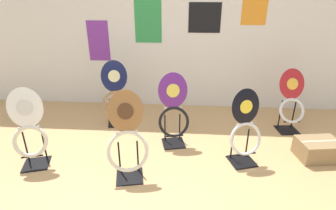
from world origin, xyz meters
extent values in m
plane|color=tan|center=(0.00, 0.00, 0.00)|extent=(14.00, 14.00, 0.00)
cube|color=silver|center=(0.00, 2.39, 1.30)|extent=(8.00, 0.06, 2.60)
cube|color=orange|center=(1.09, 2.36, 1.68)|extent=(0.37, 0.01, 0.62)
cube|color=purple|center=(-1.34, 2.36, 1.10)|extent=(0.35, 0.01, 0.64)
cube|color=black|center=(0.36, 2.36, 1.47)|extent=(0.49, 0.01, 0.45)
cube|color=#2D8E47|center=(-0.52, 2.36, 1.42)|extent=(0.42, 0.01, 0.67)
cube|color=black|center=(1.57, 1.55, 0.01)|extent=(0.31, 0.31, 0.01)
cylinder|color=black|center=(1.46, 1.63, 0.22)|extent=(0.02, 0.02, 0.42)
cylinder|color=black|center=(1.66, 1.65, 0.22)|extent=(0.02, 0.02, 0.42)
cylinder|color=black|center=(1.57, 1.47, 0.18)|extent=(0.22, 0.04, 0.02)
torus|color=silver|center=(1.57, 1.53, 0.32)|extent=(0.37, 0.23, 0.33)
ellipsoid|color=#AD1E23|center=(1.56, 1.66, 0.67)|extent=(0.36, 0.19, 0.41)
ellipsoid|color=yellow|center=(1.56, 1.65, 0.67)|extent=(0.16, 0.07, 0.16)
sphere|color=silver|center=(1.47, 1.59, 0.46)|extent=(0.02, 0.02, 0.02)
sphere|color=silver|center=(1.66, 1.61, 0.46)|extent=(0.02, 0.02, 0.02)
cube|color=black|center=(0.78, 0.73, 0.01)|extent=(0.35, 0.35, 0.01)
cylinder|color=black|center=(0.66, 0.79, 0.19)|extent=(0.02, 0.02, 0.36)
cylinder|color=black|center=(0.84, 0.85, 0.19)|extent=(0.02, 0.02, 0.36)
cylinder|color=black|center=(0.80, 0.66, 0.15)|extent=(0.22, 0.08, 0.02)
torus|color=silver|center=(0.78, 0.71, 0.32)|extent=(0.40, 0.25, 0.37)
ellipsoid|color=black|center=(0.76, 0.79, 0.68)|extent=(0.34, 0.18, 0.40)
ellipsoid|color=yellow|center=(0.76, 0.78, 0.68)|extent=(0.15, 0.07, 0.15)
sphere|color=silver|center=(0.68, 0.74, 0.48)|extent=(0.02, 0.02, 0.02)
sphere|color=silver|center=(0.85, 0.79, 0.48)|extent=(0.02, 0.02, 0.02)
cube|color=black|center=(-0.04, 1.07, 0.01)|extent=(0.34, 0.34, 0.01)
cylinder|color=black|center=(-0.16, 1.14, 0.19)|extent=(0.02, 0.02, 0.37)
cylinder|color=black|center=(0.03, 1.18, 0.19)|extent=(0.02, 0.02, 0.37)
cylinder|color=black|center=(-0.02, 1.00, 0.16)|extent=(0.22, 0.07, 0.02)
torus|color=black|center=(-0.04, 1.05, 0.33)|extent=(0.42, 0.24, 0.38)
ellipsoid|color=#60237F|center=(-0.06, 1.14, 0.72)|extent=(0.38, 0.17, 0.45)
ellipsoid|color=#E5CC4C|center=(-0.05, 1.13, 0.72)|extent=(0.17, 0.07, 0.17)
sphere|color=silver|center=(-0.15, 1.09, 0.49)|extent=(0.02, 0.02, 0.02)
sphere|color=silver|center=(0.05, 1.13, 0.49)|extent=(0.02, 0.02, 0.02)
cube|color=black|center=(-0.91, 1.60, 0.01)|extent=(0.34, 0.34, 0.01)
cylinder|color=black|center=(-1.03, 1.66, 0.19)|extent=(0.02, 0.02, 0.36)
cylinder|color=black|center=(-0.84, 1.71, 0.19)|extent=(0.02, 0.02, 0.36)
cylinder|color=black|center=(-0.89, 1.52, 0.15)|extent=(0.22, 0.08, 0.02)
torus|color=#9E7042|center=(-0.91, 1.58, 0.32)|extent=(0.44, 0.31, 0.38)
ellipsoid|color=#141942|center=(-0.95, 1.71, 0.71)|extent=(0.40, 0.24, 0.45)
ellipsoid|color=beige|center=(-0.94, 1.70, 0.71)|extent=(0.18, 0.10, 0.17)
sphere|color=silver|center=(-1.03, 1.63, 0.48)|extent=(0.02, 0.02, 0.02)
sphere|color=silver|center=(-0.83, 1.68, 0.48)|extent=(0.02, 0.02, 0.02)
cube|color=black|center=(-1.59, 0.50, 0.01)|extent=(0.35, 0.35, 0.01)
cylinder|color=black|center=(-1.71, 0.56, 0.20)|extent=(0.02, 0.02, 0.38)
cylinder|color=black|center=(-1.52, 0.62, 0.20)|extent=(0.02, 0.02, 0.38)
cylinder|color=black|center=(-1.57, 0.43, 0.16)|extent=(0.22, 0.08, 0.02)
torus|color=beige|center=(-1.58, 0.48, 0.32)|extent=(0.39, 0.25, 0.36)
ellipsoid|color=white|center=(-1.61, 0.56, 0.69)|extent=(0.37, 0.18, 0.44)
ellipsoid|color=silver|center=(-1.60, 0.54, 0.69)|extent=(0.16, 0.07, 0.17)
sphere|color=silver|center=(-1.69, 0.50, 0.47)|extent=(0.02, 0.02, 0.02)
sphere|color=silver|center=(-1.50, 0.56, 0.47)|extent=(0.02, 0.02, 0.02)
cube|color=black|center=(-0.47, 0.36, 0.01)|extent=(0.33, 0.33, 0.01)
cylinder|color=black|center=(-0.59, 0.43, 0.20)|extent=(0.02, 0.02, 0.37)
cylinder|color=black|center=(-0.40, 0.47, 0.20)|extent=(0.02, 0.02, 0.37)
cylinder|color=black|center=(-0.46, 0.29, 0.16)|extent=(0.22, 0.06, 0.02)
torus|color=beige|center=(-0.47, 0.34, 0.34)|extent=(0.46, 0.28, 0.41)
ellipsoid|color=#936033|center=(-0.50, 0.46, 0.73)|extent=(0.38, 0.19, 0.43)
ellipsoid|color=#4C2D19|center=(-0.49, 0.45, 0.74)|extent=(0.17, 0.08, 0.16)
sphere|color=silver|center=(-0.58, 0.40, 0.52)|extent=(0.02, 0.02, 0.02)
sphere|color=silver|center=(-0.39, 0.44, 0.52)|extent=(0.02, 0.02, 0.02)
cube|color=#93754C|center=(1.69, 0.89, 0.11)|extent=(0.52, 0.40, 0.23)
cube|color=#B7AD89|center=(1.69, 0.89, 0.23)|extent=(0.46, 0.10, 0.00)
camera|label=1|loc=(0.10, -1.88, 1.82)|focal=28.00mm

